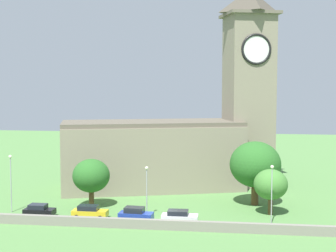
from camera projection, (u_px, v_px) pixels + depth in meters
name	position (u px, v px, depth m)	size (l,w,h in m)	color
ground_plane	(178.00, 196.00, 77.83)	(200.00, 200.00, 0.00)	#517F42
church	(184.00, 132.00, 84.26)	(37.16, 20.05, 33.52)	gray
quay_barrier	(162.00, 225.00, 60.26)	(58.35, 0.70, 1.19)	gray
car_black	(39.00, 210.00, 66.08)	(4.05, 2.18, 1.66)	black
car_yellow	(90.00, 212.00, 65.14)	(4.62, 2.06, 1.75)	gold
car_blue	(136.00, 214.00, 63.52)	(4.46, 2.39, 1.91)	#233D9E
car_white	(179.00, 216.00, 63.06)	(4.63, 2.31, 1.63)	silver
streetlamp_west_end	(11.00, 175.00, 67.98)	(0.44, 0.44, 7.91)	#9EA0A5
streetlamp_west_mid	(147.00, 183.00, 65.63)	(0.44, 0.44, 6.76)	#9EA0A5
streetlamp_central	(272.00, 185.00, 62.49)	(0.44, 0.44, 7.44)	#9EA0A5
tree_churchyard	(271.00, 185.00, 66.78)	(4.55, 4.55, 6.18)	brown
tree_riverside_west	(255.00, 165.00, 72.06)	(7.39, 7.39, 9.28)	brown
tree_by_tower	(91.00, 176.00, 70.85)	(5.30, 5.30, 6.93)	brown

